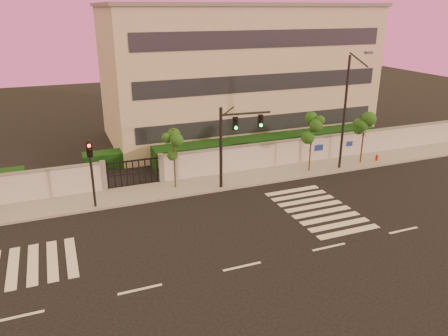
# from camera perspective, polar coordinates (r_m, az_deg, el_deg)

# --- Properties ---
(ground) EXTENTS (120.00, 120.00, 0.00)m
(ground) POSITION_cam_1_polar(r_m,az_deg,el_deg) (21.82, 2.38, -12.74)
(ground) COLOR black
(ground) RESTS_ON ground
(sidewalk) EXTENTS (60.00, 3.00, 0.15)m
(sidewalk) POSITION_cam_1_polar(r_m,az_deg,el_deg) (30.57, -5.60, -2.56)
(sidewalk) COLOR gray
(sidewalk) RESTS_ON ground
(perimeter_wall) EXTENTS (60.00, 0.36, 2.20)m
(perimeter_wall) POSITION_cam_1_polar(r_m,az_deg,el_deg) (31.58, -6.25, 0.11)
(perimeter_wall) COLOR #B3B5BA
(perimeter_wall) RESTS_ON ground
(hedge_row) EXTENTS (41.00, 4.25, 1.80)m
(hedge_row) POSITION_cam_1_polar(r_m,az_deg,el_deg) (34.42, -5.77, 1.40)
(hedge_row) COLOR black
(hedge_row) RESTS_ON ground
(institutional_building) EXTENTS (24.40, 12.40, 12.25)m
(institutional_building) POSITION_cam_1_polar(r_m,az_deg,el_deg) (42.45, 1.60, 12.48)
(institutional_building) COLOR #BDB8A0
(institutional_building) RESTS_ON ground
(road_markings) EXTENTS (57.00, 7.62, 0.02)m
(road_markings) POSITION_cam_1_polar(r_m,az_deg,el_deg) (24.37, -4.69, -8.96)
(road_markings) COLOR silver
(road_markings) RESTS_ON ground
(street_tree_d) EXTENTS (1.29, 1.03, 4.33)m
(street_tree_d) POSITION_cam_1_polar(r_m,az_deg,el_deg) (29.56, -6.55, 3.01)
(street_tree_d) COLOR #382314
(street_tree_d) RESTS_ON ground
(street_tree_e) EXTENTS (1.30, 1.04, 4.56)m
(street_tree_e) POSITION_cam_1_polar(r_m,az_deg,el_deg) (33.07, 11.41, 4.90)
(street_tree_e) COLOR #382314
(street_tree_e) RESTS_ON ground
(street_tree_f) EXTENTS (1.45, 1.15, 4.10)m
(street_tree_f) POSITION_cam_1_polar(r_m,az_deg,el_deg) (36.09, 17.84, 5.06)
(street_tree_f) COLOR #382314
(street_tree_f) RESTS_ON ground
(traffic_signal_main) EXTENTS (3.64, 0.50, 5.76)m
(traffic_signal_main) POSITION_cam_1_polar(r_m,az_deg,el_deg) (29.45, 0.92, 4.00)
(traffic_signal_main) COLOR black
(traffic_signal_main) RESTS_ON ground
(traffic_signal_secondary) EXTENTS (0.35, 0.34, 4.49)m
(traffic_signal_secondary) POSITION_cam_1_polar(r_m,az_deg,el_deg) (27.64, -16.97, 0.26)
(traffic_signal_secondary) COLOR black
(traffic_signal_secondary) RESTS_ON ground
(streetlight_east) EXTENTS (0.54, 2.19, 9.10)m
(streetlight_east) POSITION_cam_1_polar(r_m,az_deg,el_deg) (33.75, 15.72, 7.59)
(streetlight_east) COLOR black
(streetlight_east) RESTS_ON ground
(fire_hydrant) EXTENTS (0.26, 0.25, 0.66)m
(fire_hydrant) POSITION_cam_1_polar(r_m,az_deg,el_deg) (37.61, 19.31, 1.19)
(fire_hydrant) COLOR #A91B0B
(fire_hydrant) RESTS_ON ground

